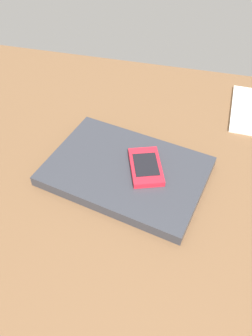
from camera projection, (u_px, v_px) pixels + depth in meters
desk_surface at (135, 164)px, 71.78cm from camera, size 120.00×80.00×3.00cm
laptop_closed at (126, 171)px, 66.81cm from camera, size 34.39×27.09×2.21cm
cell_phone_on_laptop at (146, 167)px, 65.31cm from camera, size 8.91×11.34×1.28cm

